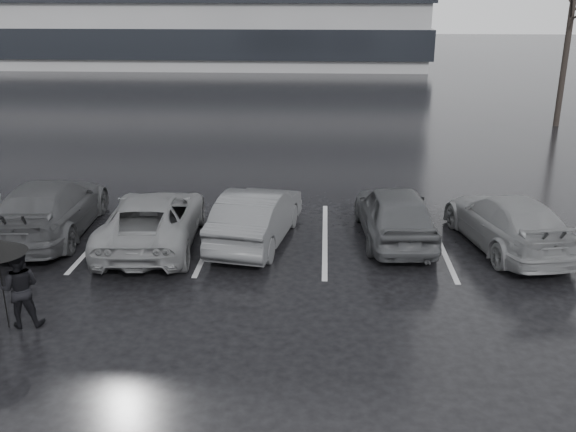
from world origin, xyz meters
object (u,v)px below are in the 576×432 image
(car_west_b, at_px, (153,220))
(car_west_c, at_px, (50,208))
(car_west_a, at_px, (257,216))
(pedestrian_right, at_px, (20,288))
(car_main, at_px, (395,213))
(car_east, at_px, (508,222))
(tree_north, at_px, (569,28))

(car_west_b, xyz_separation_m, car_west_c, (-2.73, 0.52, 0.06))
(car_west_a, height_order, pedestrian_right, pedestrian_right)
(car_main, relative_size, car_west_b, 0.88)
(pedestrian_right, bearing_deg, car_east, -167.20)
(car_main, relative_size, car_east, 0.91)
(car_west_c, distance_m, pedestrian_right, 4.76)
(car_main, xyz_separation_m, car_west_b, (-5.83, -0.68, -0.05))
(pedestrian_right, relative_size, tree_north, 0.18)
(car_west_a, relative_size, car_east, 0.92)
(car_west_b, xyz_separation_m, pedestrian_right, (-1.38, -4.04, 0.11))
(car_west_a, distance_m, car_east, 5.99)
(car_main, height_order, car_east, car_main)
(pedestrian_right, bearing_deg, car_main, -157.94)
(car_main, distance_m, car_west_c, 8.57)
(car_west_b, bearing_deg, car_west_a, -176.53)
(car_main, relative_size, pedestrian_right, 2.70)
(car_west_a, height_order, car_east, car_west_a)
(car_west_b, bearing_deg, car_west_c, -14.77)
(car_east, bearing_deg, car_west_a, -11.39)
(car_main, height_order, car_west_a, car_main)
(car_west_b, relative_size, tree_north, 0.54)
(car_west_c, bearing_deg, car_west_b, 164.84)
(car_main, bearing_deg, car_west_a, 1.81)
(car_east, height_order, tree_north, tree_north)
(car_main, bearing_deg, pedestrian_right, 28.92)
(car_main, relative_size, car_west_a, 0.99)
(car_west_a, distance_m, car_west_c, 5.21)
(car_west_c, height_order, pedestrian_right, pedestrian_right)
(tree_north, bearing_deg, car_east, -112.32)
(car_main, relative_size, tree_north, 0.47)
(car_west_a, xyz_separation_m, car_east, (5.99, 0.01, -0.03))
(car_west_a, xyz_separation_m, car_west_b, (-2.47, -0.32, -0.03))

